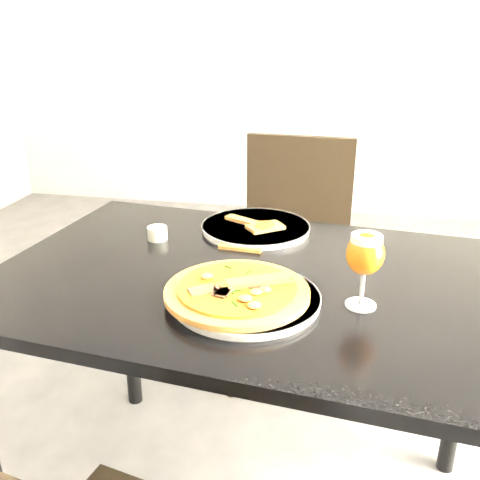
% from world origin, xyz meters
% --- Properties ---
extents(dining_table, '(1.28, 0.93, 0.75)m').
position_xyz_m(dining_table, '(-0.18, 0.27, 0.66)').
color(dining_table, black).
rests_on(dining_table, ground).
extents(chair_far, '(0.45, 0.45, 0.92)m').
position_xyz_m(chair_far, '(-0.15, 0.99, 0.50)').
color(chair_far, black).
rests_on(chair_far, ground).
extents(plate_main, '(0.33, 0.33, 0.02)m').
position_xyz_m(plate_main, '(-0.16, 0.13, 0.76)').
color(plate_main, white).
rests_on(plate_main, dining_table).
extents(pizza, '(0.31, 0.31, 0.03)m').
position_xyz_m(pizza, '(-0.18, 0.13, 0.78)').
color(pizza, '#9D5626').
rests_on(pizza, plate_main).
extents(plate_second, '(0.34, 0.34, 0.02)m').
position_xyz_m(plate_second, '(-0.21, 0.55, 0.76)').
color(plate_second, white).
rests_on(plate_second, dining_table).
extents(crust_scraps, '(0.18, 0.13, 0.01)m').
position_xyz_m(crust_scraps, '(-0.21, 0.54, 0.77)').
color(crust_scraps, '#9D5626').
rests_on(crust_scraps, plate_second).
extents(loose_crust, '(0.12, 0.04, 0.01)m').
position_xyz_m(loose_crust, '(-0.23, 0.40, 0.75)').
color(loose_crust, '#9D5626').
rests_on(loose_crust, dining_table).
extents(sauce_cup, '(0.05, 0.05, 0.04)m').
position_xyz_m(sauce_cup, '(-0.47, 0.43, 0.77)').
color(sauce_cup, beige).
rests_on(sauce_cup, dining_table).
extents(beer_glass, '(0.08, 0.08, 0.16)m').
position_xyz_m(beer_glass, '(0.07, 0.16, 0.87)').
color(beer_glass, silver).
rests_on(beer_glass, dining_table).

